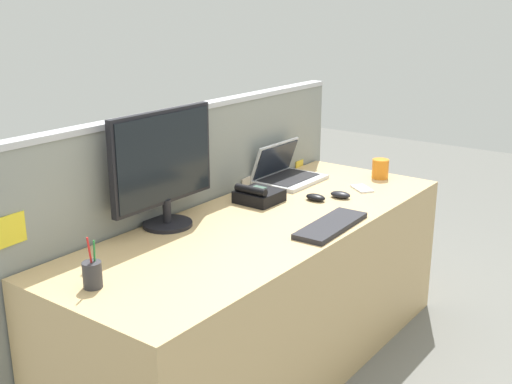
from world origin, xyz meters
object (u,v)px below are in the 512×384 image
computer_mouse_right_hand (316,197)px  pen_cup (92,274)px  laptop (285,172)px  cell_phone_white_slab (362,189)px  keyboard_main (331,225)px  desktop_monitor (164,164)px  computer_mouse_left_hand (340,195)px  desk_phone (258,195)px  coffee_mug (380,169)px

computer_mouse_right_hand → pen_cup: size_ratio=0.54×
laptop → pen_cup: size_ratio=1.89×
computer_mouse_right_hand → pen_cup: (-1.25, 0.10, 0.03)m
laptop → pen_cup: (-1.45, -0.21, 0.00)m
laptop → cell_phone_white_slab: 0.42m
keyboard_main → pen_cup: pen_cup is taller
laptop → computer_mouse_right_hand: bearing=-122.4°
desktop_monitor → cell_phone_white_slab: desktop_monitor is taller
laptop → computer_mouse_left_hand: (-0.09, -0.39, -0.03)m
computer_mouse_left_hand → computer_mouse_right_hand: bearing=140.9°
desk_phone → laptop: bearing=15.8°
desk_phone → computer_mouse_right_hand: (0.18, -0.20, -0.02)m
keyboard_main → coffee_mug: coffee_mug is taller
cell_phone_white_slab → coffee_mug: coffee_mug is taller
computer_mouse_right_hand → cell_phone_white_slab: 0.31m
desktop_monitor → keyboard_main: (0.39, -0.58, -0.26)m
desk_phone → cell_phone_white_slab: desk_phone is taller
desktop_monitor → desk_phone: 0.56m
laptop → pen_cup: laptop is taller
pen_cup → cell_phone_white_slab: size_ratio=1.42×
desk_phone → keyboard_main: (-0.10, -0.45, -0.02)m
computer_mouse_right_hand → keyboard_main: bearing=-139.0°
keyboard_main → pen_cup: size_ratio=2.27×
desktop_monitor → desk_phone: size_ratio=2.95×
desktop_monitor → desk_phone: desktop_monitor is taller
keyboard_main → computer_mouse_left_hand: size_ratio=4.18×
laptop → desktop_monitor: bearing=178.9°
desktop_monitor → computer_mouse_left_hand: (0.78, -0.40, -0.25)m
coffee_mug → desk_phone: bearing=159.2°
computer_mouse_left_hand → desk_phone: bearing=131.3°
keyboard_main → coffee_mug: bearing=9.7°
desk_phone → keyboard_main: desk_phone is taller
keyboard_main → coffee_mug: size_ratio=3.32×
desk_phone → computer_mouse_left_hand: 0.40m
desk_phone → computer_mouse_right_hand: bearing=-48.5°
laptop → cell_phone_white_slab: size_ratio=2.68×
desktop_monitor → cell_phone_white_slab: size_ratio=4.26×
keyboard_main → computer_mouse_right_hand: size_ratio=4.18×
keyboard_main → computer_mouse_right_hand: 0.38m
computer_mouse_right_hand → desk_phone: bearing=131.0°
desk_phone → cell_phone_white_slab: (0.48, -0.30, -0.03)m
desk_phone → keyboard_main: 0.47m
laptop → pen_cup: 1.47m
pen_cup → desktop_monitor: bearing=21.6°
desk_phone → cell_phone_white_slab: size_ratio=1.44×
pen_cup → cell_phone_white_slab: (1.55, -0.19, -0.04)m
laptop → coffee_mug: (0.35, -0.38, 0.01)m
computer_mouse_left_hand → coffee_mug: 0.44m
desktop_monitor → laptop: desktop_monitor is taller
desktop_monitor → coffee_mug: bearing=-18.2°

